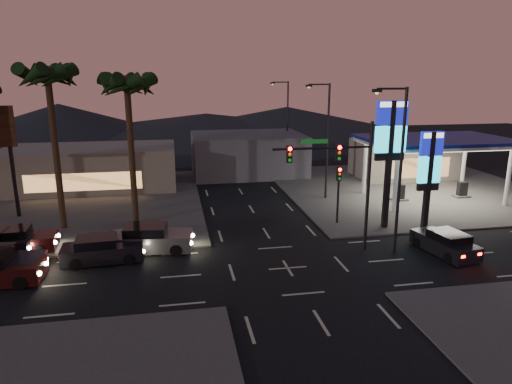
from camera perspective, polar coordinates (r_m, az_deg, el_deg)
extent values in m
plane|color=black|center=(26.31, 3.98, -9.47)|extent=(140.00, 140.00, 0.00)
cube|color=#47443F|center=(46.30, 18.44, 0.43)|extent=(24.00, 24.00, 0.12)
cube|color=#47443F|center=(41.87, -23.71, -1.49)|extent=(24.00, 24.00, 0.12)
cylinder|color=silver|center=(37.43, 17.08, 1.19)|extent=(0.36, 0.36, 5.00)
cylinder|color=silver|center=(42.93, 29.04, 1.64)|extent=(0.36, 0.36, 5.00)
cylinder|color=silver|center=(42.71, 13.43, 3.01)|extent=(0.36, 0.36, 5.00)
cylinder|color=silver|center=(47.61, 24.55, 3.24)|extent=(0.36, 0.36, 5.00)
cube|color=silver|center=(41.99, 21.59, 5.95)|extent=(12.00, 8.00, 0.50)
cube|color=white|center=(42.03, 21.55, 5.54)|extent=(11.60, 7.60, 0.06)
cube|color=navy|center=(41.97, 21.61, 6.15)|extent=(12.20, 8.20, 0.25)
cube|color=black|center=(41.31, 17.50, -0.06)|extent=(0.80, 0.50, 1.40)
cube|color=black|center=(44.41, 24.37, 0.29)|extent=(0.80, 0.50, 1.40)
cube|color=#726B5B|center=(51.15, 17.93, 3.96)|extent=(10.00, 6.00, 4.00)
cube|color=black|center=(32.86, 16.23, 3.06)|extent=(0.35, 0.35, 9.00)
cube|color=#0D1598|center=(32.37, 16.68, 9.49)|extent=(2.20, 0.30, 1.60)
cube|color=white|center=(32.34, 16.76, 10.46)|extent=(1.98, 0.32, 0.35)
cube|color=#17C7E1|center=(32.56, 16.46, 6.34)|extent=(2.20, 0.30, 1.80)
cube|color=black|center=(32.73, 16.31, 4.26)|extent=(2.09, 0.28, 0.50)
cube|color=black|center=(33.40, 20.71, 1.12)|extent=(0.35, 0.35, 7.00)
cube|color=#0D1598|center=(32.93, 21.12, 5.70)|extent=(1.60, 0.30, 1.60)
cube|color=white|center=(32.86, 21.21, 6.64)|extent=(1.44, 0.32, 0.35)
cube|color=#17C7E1|center=(33.22, 20.84, 2.63)|extent=(1.60, 0.30, 1.80)
cube|color=black|center=(33.46, 20.66, 0.62)|extent=(1.52, 0.28, 0.50)
cylinder|color=black|center=(28.60, 13.86, 0.56)|extent=(0.20, 0.20, 8.00)
cylinder|color=black|center=(27.03, 8.33, 5.46)|extent=(6.00, 0.14, 0.14)
cube|color=#0C3F14|center=(26.81, 7.34, 6.28)|extent=(1.60, 0.05, 0.25)
cube|color=black|center=(27.41, 10.30, 4.86)|extent=(0.32, 0.25, 1.00)
sphere|color=#FF0C07|center=(27.22, 10.44, 5.50)|extent=(0.22, 0.22, 0.22)
sphere|color=orange|center=(27.27, 10.41, 4.81)|extent=(0.20, 0.20, 0.20)
sphere|color=#0CB226|center=(27.33, 10.38, 4.13)|extent=(0.20, 0.20, 0.20)
cube|color=black|center=(26.51, 4.19, 4.74)|extent=(0.32, 0.25, 1.00)
sphere|color=#FF0C07|center=(26.31, 4.29, 5.39)|extent=(0.22, 0.22, 0.22)
sphere|color=orange|center=(26.36, 4.27, 4.68)|extent=(0.20, 0.20, 0.20)
sphere|color=#0CB226|center=(26.42, 4.26, 3.98)|extent=(0.20, 0.20, 0.20)
cylinder|color=black|center=(33.56, 10.21, -0.75)|extent=(0.16, 0.16, 4.00)
cube|color=black|center=(33.14, 10.34, 2.26)|extent=(0.32, 0.25, 1.00)
sphere|color=#FF0C07|center=(32.94, 10.46, 2.77)|extent=(0.22, 0.22, 0.22)
sphere|color=orange|center=(33.01, 10.43, 2.20)|extent=(0.20, 0.20, 0.20)
sphere|color=#0CB226|center=(33.08, 10.41, 1.65)|extent=(0.20, 0.20, 0.20)
cylinder|color=black|center=(28.16, 17.59, 2.19)|extent=(0.18, 0.18, 10.00)
cylinder|color=black|center=(27.19, 16.66, 12.27)|extent=(1.80, 0.12, 0.12)
cube|color=black|center=(26.80, 14.89, 12.15)|extent=(0.50, 0.25, 0.18)
sphere|color=#FFCC8C|center=(26.81, 14.88, 11.90)|extent=(0.20, 0.20, 0.20)
cylinder|color=black|center=(39.92, 8.92, 6.10)|extent=(0.18, 0.18, 10.00)
cylinder|color=black|center=(39.24, 7.93, 13.18)|extent=(1.80, 0.12, 0.12)
cube|color=black|center=(38.97, 6.63, 13.07)|extent=(0.50, 0.25, 0.18)
sphere|color=#FFCC8C|center=(38.98, 6.63, 12.89)|extent=(0.20, 0.20, 0.20)
cylinder|color=black|center=(53.23, 3.95, 8.27)|extent=(0.18, 0.18, 10.00)
cylinder|color=black|center=(52.73, 3.07, 13.56)|extent=(1.80, 0.12, 0.12)
cube|color=black|center=(52.53, 2.08, 13.46)|extent=(0.50, 0.25, 0.18)
sphere|color=#FFCC8C|center=(52.53, 2.08, 13.32)|extent=(0.20, 0.20, 0.20)
cylinder|color=black|center=(33.37, -15.28, 4.34)|extent=(0.44, 0.44, 10.20)
sphere|color=black|center=(32.92, -15.87, 13.11)|extent=(0.90, 0.90, 0.90)
cone|color=black|center=(32.84, -13.52, 12.73)|extent=(0.90, 2.74, 1.91)
cone|color=black|center=(33.77, -14.11, 12.73)|extent=(2.57, 2.57, 1.91)
cone|color=black|center=(34.22, -15.64, 12.65)|extent=(2.74, 0.90, 1.91)
cone|color=black|center=(33.93, -17.28, 12.53)|extent=(2.57, 2.57, 1.91)
cone|color=black|center=(33.06, -18.13, 12.43)|extent=(0.90, 2.74, 1.91)
cone|color=black|center=(32.10, -17.65, 12.43)|extent=(2.57, 2.57, 1.91)
cone|color=black|center=(31.63, -16.04, 12.53)|extent=(2.74, 0.90, 1.91)
cone|color=black|center=(31.94, -14.30, 12.65)|extent=(2.57, 2.57, 1.91)
cylinder|color=black|center=(34.12, -23.72, 4.36)|extent=(0.44, 0.44, 10.80)
sphere|color=black|center=(33.73, -24.66, 13.41)|extent=(0.90, 0.90, 0.90)
cone|color=black|center=(33.45, -22.39, 13.12)|extent=(0.90, 2.74, 1.91)
cone|color=black|center=(34.42, -22.72, 13.10)|extent=(2.57, 2.57, 1.91)
cone|color=black|center=(34.99, -24.09, 12.97)|extent=(2.74, 0.90, 1.91)
cone|color=black|center=(34.84, -25.74, 12.80)|extent=(2.57, 2.57, 1.91)
cone|color=black|center=(34.05, -26.77, 12.68)|extent=(0.90, 2.74, 1.91)
cone|color=black|center=(33.07, -26.56, 12.70)|extent=(2.57, 2.57, 1.91)
cone|color=black|center=(32.46, -25.15, 12.84)|extent=(2.74, 0.90, 1.91)
cone|color=black|center=(32.62, -23.38, 13.02)|extent=(2.57, 2.57, 1.91)
cylinder|color=black|center=(38.94, -27.96, 1.39)|extent=(0.30, 0.30, 6.00)
cube|color=#726B5B|center=(46.77, -19.96, 2.87)|extent=(16.00, 8.00, 4.00)
cube|color=#4C4C51|center=(50.65, -1.05, 4.79)|extent=(12.00, 9.00, 4.40)
cone|color=black|center=(85.74, -23.34, 8.10)|extent=(40.00, 40.00, 6.00)
cone|color=black|center=(86.30, 3.84, 8.92)|extent=(50.00, 50.00, 5.00)
cone|color=black|center=(83.95, -6.25, 8.38)|extent=(60.00, 60.00, 4.00)
cube|color=black|center=(28.40, -18.57, -7.14)|extent=(4.69, 2.22, 0.93)
cube|color=black|center=(28.21, -19.30, -5.99)|extent=(2.40, 1.91, 0.68)
cylinder|color=black|center=(29.21, -15.56, -6.80)|extent=(0.68, 0.29, 0.66)
cylinder|color=black|center=(27.57, -15.61, -8.10)|extent=(0.68, 0.29, 0.66)
cylinder|color=black|center=(29.47, -21.25, -7.09)|extent=(0.68, 0.29, 0.66)
cylinder|color=black|center=(27.84, -21.66, -8.38)|extent=(0.68, 0.29, 0.66)
sphere|color=#FFF2BF|center=(28.84, -13.95, -6.31)|extent=(0.23, 0.23, 0.23)
sphere|color=#FFF2BF|center=(27.67, -13.92, -7.20)|extent=(0.23, 0.23, 0.23)
cube|color=#FF140A|center=(29.22, -23.00, -6.61)|extent=(0.10, 0.26, 0.15)
cube|color=#FF140A|center=(28.07, -23.36, -7.50)|extent=(0.10, 0.26, 0.15)
cylinder|color=black|center=(28.21, -26.28, -8.54)|extent=(0.70, 0.27, 0.70)
cylinder|color=black|center=(26.58, -27.38, -10.06)|extent=(0.70, 0.27, 0.70)
sphere|color=#FFF2BF|center=(27.60, -24.76, -8.12)|extent=(0.24, 0.24, 0.24)
sphere|color=#FFF2BF|center=(26.43, -25.46, -9.19)|extent=(0.24, 0.24, 0.24)
cylinder|color=black|center=(28.92, -26.16, -7.97)|extent=(0.73, 0.34, 0.71)
cylinder|color=black|center=(27.32, -27.60, -9.42)|extent=(0.73, 0.34, 0.71)
sphere|color=#FFF2BF|center=(28.24, -24.76, -7.61)|extent=(0.24, 0.24, 0.24)
sphere|color=#FFF2BF|center=(27.10, -25.72, -8.63)|extent=(0.24, 0.24, 0.24)
cube|color=#565658|center=(29.23, -12.89, -6.02)|extent=(5.15, 2.65, 1.01)
cube|color=black|center=(29.06, -13.62, -4.77)|extent=(2.68, 2.19, 0.73)
cylinder|color=black|center=(29.99, -9.60, -5.84)|extent=(0.75, 0.35, 0.72)
cylinder|color=black|center=(28.22, -9.99, -7.18)|extent=(0.75, 0.35, 0.72)
cylinder|color=black|center=(30.49, -15.51, -5.84)|extent=(0.75, 0.35, 0.72)
cylinder|color=black|center=(28.75, -16.28, -7.14)|extent=(0.75, 0.35, 0.72)
sphere|color=#FFF2BF|center=(29.53, -7.94, -5.41)|extent=(0.25, 0.25, 0.25)
sphere|color=#FFF2BF|center=(28.27, -8.14, -6.33)|extent=(0.25, 0.25, 0.25)
cube|color=#FF140A|center=(30.30, -17.34, -5.25)|extent=(0.12, 0.29, 0.16)
cube|color=#FF140A|center=(29.07, -17.95, -6.13)|extent=(0.12, 0.29, 0.16)
cylinder|color=black|center=(32.24, -27.08, -5.85)|extent=(0.71, 0.29, 0.70)
cylinder|color=black|center=(30.60, -28.17, -7.02)|extent=(0.71, 0.29, 0.70)
sphere|color=#FFF2BF|center=(31.61, -25.80, -5.45)|extent=(0.24, 0.24, 0.24)
sphere|color=#FFF2BF|center=(30.44, -26.52, -6.27)|extent=(0.24, 0.24, 0.24)
cube|color=black|center=(31.89, -27.83, -5.69)|extent=(4.84, 2.28, 0.96)
cube|color=black|center=(31.77, -28.53, -4.62)|extent=(2.47, 1.97, 0.70)
cylinder|color=black|center=(32.47, -24.84, -5.46)|extent=(0.70, 0.30, 0.69)
cylinder|color=black|center=(30.79, -25.43, -6.58)|extent=(0.70, 0.30, 0.69)
sphere|color=#FFF2BF|center=(31.96, -23.47, -5.01)|extent=(0.24, 0.24, 0.24)
sphere|color=#FFF2BF|center=(30.76, -23.84, -5.79)|extent=(0.24, 0.24, 0.24)
cube|color=black|center=(30.40, 22.47, -6.13)|extent=(2.46, 4.56, 0.89)
cube|color=black|center=(30.01, 22.95, -5.24)|extent=(1.99, 2.40, 0.64)
cylinder|color=black|center=(30.93, 19.58, -5.95)|extent=(0.33, 0.66, 0.63)
cylinder|color=black|center=(31.97, 21.94, -5.51)|extent=(0.33, 0.66, 0.63)
cylinder|color=black|center=(29.00, 22.97, -7.64)|extent=(0.33, 0.66, 0.63)
cylinder|color=black|center=(30.10, 25.37, -7.10)|extent=(0.33, 0.66, 0.63)
cube|color=#FF140A|center=(28.50, 24.47, -7.37)|extent=(0.26, 0.12, 0.14)
cube|color=#FF140A|center=(29.30, 26.17, -6.98)|extent=(0.26, 0.12, 0.14)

